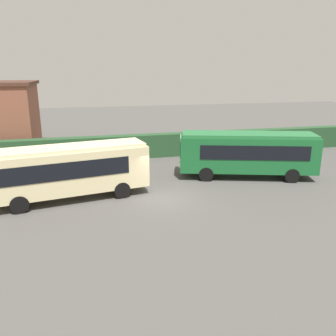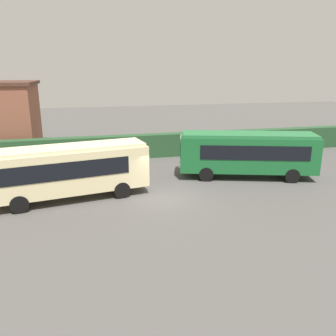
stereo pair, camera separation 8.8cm
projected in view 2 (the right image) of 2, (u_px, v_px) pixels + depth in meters
name	position (u px, v px, depth m)	size (l,w,h in m)	color
ground_plane	(163.00, 197.00, 20.96)	(111.20, 111.20, 0.00)	#514F4C
bus_cream	(69.00, 169.00, 20.20)	(9.56, 3.86, 3.25)	beige
bus_green	(247.00, 152.00, 24.41)	(9.79, 5.14, 3.23)	#19602D
person_left	(60.00, 167.00, 24.36)	(0.43, 0.47, 1.65)	black
person_center	(234.00, 155.00, 27.11)	(0.37, 0.50, 1.93)	maroon
hedge_row	(137.00, 146.00, 30.26)	(67.60, 1.09, 2.03)	#264B2A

